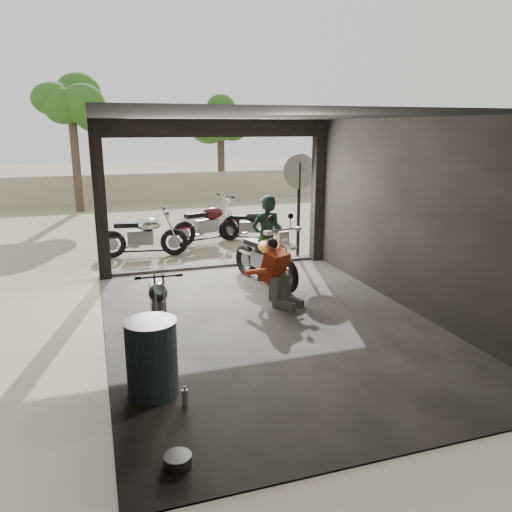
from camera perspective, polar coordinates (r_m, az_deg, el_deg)
ground at (r=8.01m, az=1.46°, el=-7.81°), size 80.00×80.00×0.00m
garage at (r=8.12m, az=0.23°, el=1.97°), size 7.00×7.13×3.20m
boundary_wall at (r=21.27m, az=-11.35°, el=7.67°), size 18.00×0.30×1.20m
tree_left at (r=19.51m, az=-20.44°, el=16.44°), size 2.20×2.20×5.60m
tree_right at (r=21.64m, az=-4.10°, el=15.87°), size 2.20×2.20×5.00m
main_bike at (r=9.82m, az=1.03°, el=0.21°), size 1.24×1.98×1.23m
left_bike at (r=7.75m, az=-11.15°, el=-4.87°), size 0.68×1.52×1.01m
outside_bike_a at (r=12.25m, az=-12.82°, el=2.78°), size 1.94×1.03×1.25m
outside_bike_b at (r=13.40m, az=-5.46°, el=4.13°), size 2.03×1.31×1.27m
outside_bike_c at (r=13.61m, az=-0.65°, el=3.86°), size 1.67×1.23×1.05m
rider at (r=10.00m, az=1.19°, el=2.00°), size 0.68×0.48×1.75m
mechanic at (r=8.62m, az=2.76°, el=-2.14°), size 0.92×0.98×1.15m
stool at (r=10.92m, az=1.71°, el=0.92°), size 0.40×0.40×0.55m
helmet at (r=10.88m, az=1.50°, el=2.04°), size 0.36×0.37×0.28m
oil_drum at (r=5.99m, az=-11.80°, el=-11.43°), size 0.61×0.61×0.91m
sign_post at (r=11.71m, az=4.97°, el=7.72°), size 0.82×0.08×2.46m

